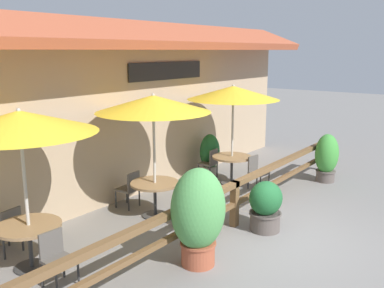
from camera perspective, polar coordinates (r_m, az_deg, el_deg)
The scene contains 19 objects.
ground_plane at distance 8.49m, azimuth 11.81°, elevation -12.33°, with size 60.00×60.00×0.00m, color slate.
building_facade at distance 10.23m, azimuth -8.89°, elevation 4.68°, with size 14.28×1.49×4.23m.
patio_railing at distance 8.69m, azimuth 5.71°, elevation -6.59°, with size 10.40×0.14×0.95m.
patio_umbrella_near at distance 7.05m, azimuth -22.02°, elevation 2.74°, with size 2.39×2.39×2.66m.
dining_table_near at distance 7.55m, azimuth -20.88°, elevation -11.08°, with size 1.04×1.04×0.76m.
chair_near_streetside at distance 6.97m, azimuth -17.62°, elevation -14.08°, with size 0.43×0.43×0.85m.
chair_near_wallside at distance 8.26m, azimuth -23.40°, elevation -10.27°, with size 0.47×0.47×0.85m.
patio_umbrella_middle at distance 8.82m, azimuth -5.19°, elevation 5.36°, with size 2.39×2.39×2.66m.
dining_table_middle at distance 9.22m, azimuth -4.97°, elevation -6.00°, with size 1.04×1.04×0.76m.
chair_middle_streetside at distance 8.79m, azimuth -0.84°, elevation -7.84°, with size 0.48×0.48×0.85m.
chair_middle_wallside at distance 9.83m, azimuth -8.34°, elevation -5.76°, with size 0.45×0.45×0.85m.
patio_umbrella_far at distance 11.13m, azimuth 5.51°, elevation 6.81°, with size 2.39×2.39×2.66m.
dining_table_far at distance 11.45m, azimuth 5.33°, elevation -2.34°, with size 1.04×1.04×0.76m.
chair_far_streetside at distance 11.18m, azimuth 8.64°, elevation -3.53°, with size 0.47×0.47×0.85m.
chair_far_wallside at distance 11.89m, azimuth 2.40°, elevation -2.43°, with size 0.44×0.44×0.85m.
potted_plant_broad_leaf at distance 8.64m, azimuth 9.78°, elevation -8.08°, with size 0.71×0.64×1.01m.
potted_plant_entrance_palm at distance 12.15m, azimuth 17.51°, elevation -1.69°, with size 0.69×0.62×1.31m.
potted_plant_corner_fern at distance 7.08m, azimuth 0.82°, elevation -9.27°, with size 0.96×0.87×1.67m.
potted_plant_tall_tropical at distance 12.21m, azimuth 2.39°, elevation -1.30°, with size 0.61×0.55×1.19m.
Camera 1 is at (-7.04, -3.19, 3.51)m, focal length 40.00 mm.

